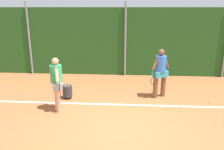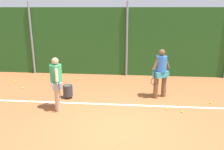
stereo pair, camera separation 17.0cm
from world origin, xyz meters
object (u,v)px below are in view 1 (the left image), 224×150
at_px(tennis_ball_4, 182,111).
at_px(player_midcourt, 160,71).
at_px(tennis_ball_1, 31,101).
at_px(tennis_ball_9, 210,102).
at_px(tennis_ball_2, 22,89).
at_px(tennis_ball_10, 153,78).
at_px(tennis_ball_0, 167,108).
at_px(tennis_ball_3, 76,79).
at_px(tennis_ball_7, 42,79).
at_px(tennis_ball_8, 13,82).
at_px(player_foreground_near, 57,81).
at_px(ball_hopper, 67,91).

bearing_deg(tennis_ball_4, player_midcourt, 114.63).
height_order(tennis_ball_1, tennis_ball_4, same).
bearing_deg(tennis_ball_1, tennis_ball_9, 3.44).
height_order(tennis_ball_2, tennis_ball_10, same).
bearing_deg(tennis_ball_0, tennis_ball_9, 22.53).
bearing_deg(tennis_ball_3, tennis_ball_7, -177.03).
bearing_deg(tennis_ball_1, tennis_ball_7, 101.69).
relative_size(tennis_ball_0, tennis_ball_2, 1.00).
height_order(tennis_ball_3, tennis_ball_8, same).
distance_m(tennis_ball_3, tennis_ball_7, 1.62).
distance_m(player_foreground_near, tennis_ball_4, 4.21).
height_order(tennis_ball_7, tennis_ball_10, same).
xyz_separation_m(tennis_ball_8, tennis_ball_9, (8.16, -1.68, 0.00)).
height_order(ball_hopper, tennis_ball_2, ball_hopper).
relative_size(tennis_ball_3, tennis_ball_10, 1.00).
distance_m(player_midcourt, tennis_ball_9, 2.09).
height_order(tennis_ball_4, tennis_ball_10, same).
bearing_deg(tennis_ball_2, player_midcourt, -4.44).
xyz_separation_m(tennis_ball_7, tennis_ball_9, (7.02, -2.28, 0.00)).
relative_size(player_foreground_near, tennis_ball_2, 26.87).
height_order(player_midcourt, tennis_ball_8, player_midcourt).
bearing_deg(tennis_ball_8, tennis_ball_9, -11.62).
bearing_deg(tennis_ball_1, player_midcourt, 10.25).
height_order(ball_hopper, tennis_ball_3, ball_hopper).
relative_size(player_midcourt, tennis_ball_2, 28.02).
bearing_deg(tennis_ball_8, tennis_ball_3, 13.92).
height_order(tennis_ball_3, tennis_ball_7, same).
relative_size(tennis_ball_8, tennis_ball_10, 1.00).
distance_m(ball_hopper, tennis_ball_4, 4.15).
xyz_separation_m(player_midcourt, tennis_ball_2, (-5.63, 0.44, -1.00)).
distance_m(ball_hopper, tennis_ball_10, 4.43).
relative_size(player_foreground_near, player_midcourt, 0.96).
height_order(tennis_ball_2, tennis_ball_7, same).
bearing_deg(tennis_ball_4, tennis_ball_2, 164.40).
xyz_separation_m(tennis_ball_3, tennis_ball_10, (3.64, 0.46, 0.00)).
relative_size(ball_hopper, tennis_ball_8, 7.78).
distance_m(tennis_ball_1, tennis_ball_7, 2.73).
bearing_deg(ball_hopper, tennis_ball_10, 38.57).
xyz_separation_m(ball_hopper, tennis_ball_9, (5.22, -0.07, -0.26)).
bearing_deg(tennis_ball_2, tennis_ball_4, -15.60).
relative_size(tennis_ball_4, tennis_ball_7, 1.00).
xyz_separation_m(tennis_ball_1, tennis_ball_10, (4.70, 3.21, 0.00)).
relative_size(tennis_ball_0, tennis_ball_3, 1.00).
height_order(tennis_ball_1, tennis_ball_8, same).
bearing_deg(ball_hopper, tennis_ball_2, 159.18).
height_order(tennis_ball_7, tennis_ball_8, same).
bearing_deg(tennis_ball_1, tennis_ball_8, 129.43).
xyz_separation_m(tennis_ball_2, tennis_ball_7, (0.38, 1.38, 0.00)).
height_order(tennis_ball_0, tennis_ball_1, same).
distance_m(tennis_ball_3, tennis_ball_9, 5.90).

